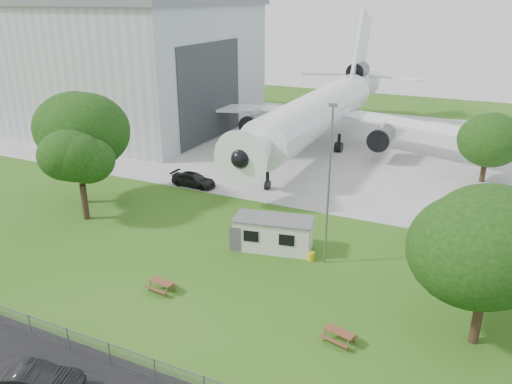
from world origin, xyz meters
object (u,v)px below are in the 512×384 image
at_px(site_cabin, 273,234).
at_px(picnic_east, 339,342).
at_px(picnic_west, 162,291).
at_px(hangar, 103,62).
at_px(airliner, 322,108).
at_px(car_centre_sedan, 32,382).

xyz_separation_m(site_cabin, picnic_east, (8.07, -9.08, -1.31)).
bearing_deg(picnic_west, hangar, 141.94).
height_order(airliner, picnic_east, airliner).
bearing_deg(picnic_west, picnic_east, 7.21).
bearing_deg(picnic_west, car_centre_sedan, -83.51).
bearing_deg(site_cabin, airliner, 101.21).
distance_m(picnic_east, car_centre_sedan, 16.57).
xyz_separation_m(picnic_west, car_centre_sedan, (-0.23, -10.68, 0.80)).
relative_size(site_cabin, car_centre_sedan, 1.43).
bearing_deg(picnic_east, site_cabin, 145.46).
bearing_deg(hangar, picnic_east, -37.65).
height_order(site_cabin, picnic_west, site_cabin).
distance_m(picnic_west, picnic_east, 12.51).
bearing_deg(picnic_east, airliner, 123.72).
bearing_deg(airliner, picnic_west, -87.98).
relative_size(picnic_west, car_centre_sedan, 0.37).
bearing_deg(site_cabin, picnic_east, -48.37).
distance_m(airliner, site_cabin, 30.06).
xyz_separation_m(hangar, picnic_west, (37.32, -38.34, -9.41)).
relative_size(hangar, site_cabin, 6.18).
bearing_deg(picnic_west, airliner, 99.73).
relative_size(airliner, car_centre_sedan, 9.84).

